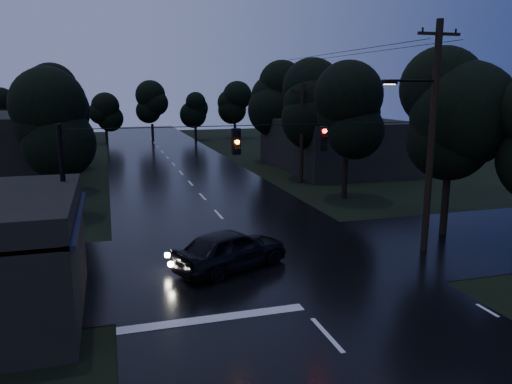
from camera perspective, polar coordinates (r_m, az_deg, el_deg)
main_road at (r=38.59m, az=-7.49°, el=0.95°), size 12.00×120.00×0.02m
cross_street at (r=21.57m, az=0.30°, el=-7.70°), size 60.00×9.00×0.02m
building_far_right at (r=46.26m, az=9.05°, el=5.46°), size 10.00×14.00×4.40m
building_far_left at (r=48.37m, az=-26.24°, el=5.02°), size 10.00×16.00×5.00m
utility_pole_main at (r=22.84m, az=19.28°, el=6.27°), size 3.50×0.30×10.00m
utility_pole_far at (r=38.34m, az=5.27°, el=6.79°), size 2.00×0.30×7.50m
anchor_pole_left at (r=18.99m, az=-20.97°, el=-1.78°), size 0.18×0.18×6.00m
span_signals at (r=19.64m, az=2.73°, el=6.07°), size 15.00×0.37×1.12m
tree_corner_near at (r=25.94m, az=21.50°, el=8.33°), size 4.48×4.48×9.44m
tree_left_a at (r=29.68m, az=-22.71°, el=7.12°), size 3.92×3.92×8.26m
tree_left_b at (r=37.67m, az=-22.46°, el=8.52°), size 4.20×4.20×8.85m
tree_left_c at (r=47.66m, az=-22.07°, el=9.51°), size 4.48×4.48×9.44m
tree_right_a at (r=33.05m, az=10.37°, el=8.87°), size 4.20×4.20×8.85m
tree_right_b at (r=40.55m, az=6.00°, el=10.04°), size 4.48×4.48×9.44m
tree_right_c at (r=50.12m, az=2.20°, el=10.85°), size 4.76×4.76×10.03m
car at (r=20.25m, az=-2.91°, el=-6.54°), size 5.28×3.83×1.67m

